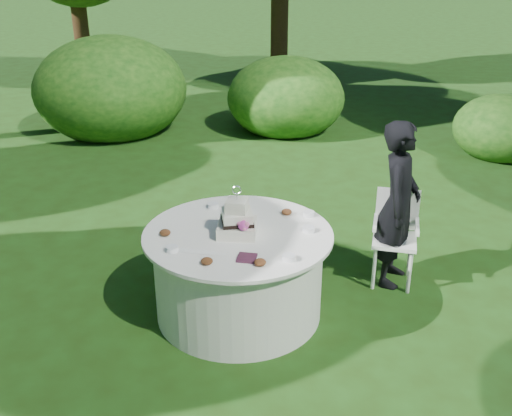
# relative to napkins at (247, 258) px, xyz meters

# --- Properties ---
(ground) EXTENTS (80.00, 80.00, 0.00)m
(ground) POSITION_rel_napkins_xyz_m (-0.16, 0.43, -0.78)
(ground) COLOR #1E390F
(ground) RESTS_ON ground
(napkins) EXTENTS (0.14, 0.14, 0.02)m
(napkins) POSITION_rel_napkins_xyz_m (0.00, 0.00, 0.00)
(napkins) COLOR #491F35
(napkins) RESTS_ON table
(feather_plume) EXTENTS (0.48, 0.07, 0.01)m
(feather_plume) POSITION_rel_napkins_xyz_m (-0.40, 0.03, -0.00)
(feather_plume) COLOR white
(feather_plume) RESTS_ON table
(guest) EXTENTS (0.47, 0.63, 1.55)m
(guest) POSITION_rel_napkins_xyz_m (1.15, 1.22, -0.00)
(guest) COLOR black
(guest) RESTS_ON ground
(table) EXTENTS (1.56, 1.56, 0.77)m
(table) POSITION_rel_napkins_xyz_m (-0.16, 0.43, -0.39)
(table) COLOR silver
(table) RESTS_ON ground
(cake) EXTENTS (0.34, 0.34, 0.42)m
(cake) POSITION_rel_napkins_xyz_m (-0.15, 0.40, 0.10)
(cake) COLOR silver
(cake) RESTS_ON table
(chair) EXTENTS (0.42, 0.41, 0.88)m
(chair) POSITION_rel_napkins_xyz_m (1.15, 1.24, -0.26)
(chair) COLOR white
(chair) RESTS_ON ground
(votives) EXTENTS (1.10, 0.96, 0.04)m
(votives) POSITION_rel_napkins_xyz_m (0.01, 0.47, 0.01)
(votives) COLOR white
(votives) RESTS_ON table
(petal_cups) EXTENTS (1.00, 1.06, 0.05)m
(petal_cups) POSITION_rel_napkins_xyz_m (-0.17, 0.23, 0.02)
(petal_cups) COLOR #562D16
(petal_cups) RESTS_ON table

